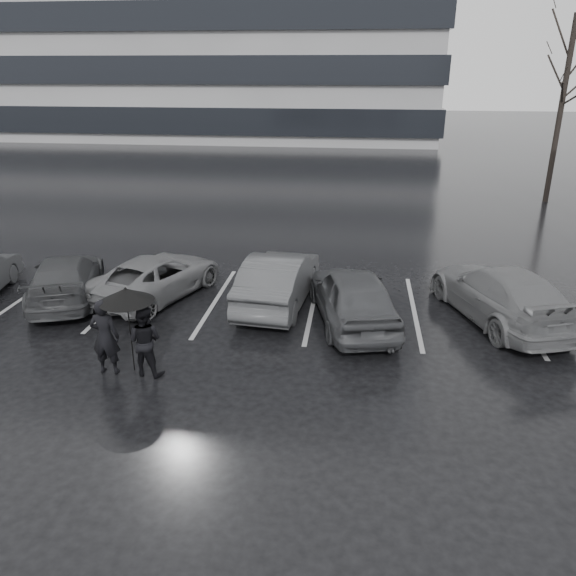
# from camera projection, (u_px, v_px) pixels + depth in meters

# --- Properties ---
(ground) EXTENTS (160.00, 160.00, 0.00)m
(ground) POSITION_uv_depth(u_px,v_px,m) (279.00, 345.00, 13.52)
(ground) COLOR black
(ground) RESTS_ON ground
(car_main) EXTENTS (2.73, 4.67, 1.49)m
(car_main) POSITION_uv_depth(u_px,v_px,m) (353.00, 296.00, 14.49)
(car_main) COLOR black
(car_main) RESTS_ON ground
(car_west_a) EXTENTS (1.97, 4.59, 1.47)m
(car_west_a) POSITION_uv_depth(u_px,v_px,m) (279.00, 279.00, 15.66)
(car_west_a) COLOR #29292B
(car_west_a) RESTS_ON ground
(car_west_b) EXTENTS (3.40, 4.82, 1.22)m
(car_west_b) POSITION_uv_depth(u_px,v_px,m) (156.00, 276.00, 16.22)
(car_west_b) COLOR #474649
(car_west_b) RESTS_ON ground
(car_west_c) EXTENTS (3.15, 4.73, 1.27)m
(car_west_c) POSITION_uv_depth(u_px,v_px,m) (66.00, 278.00, 16.01)
(car_west_c) COLOR black
(car_west_c) RESTS_ON ground
(car_east) EXTENTS (3.56, 5.38, 1.45)m
(car_east) POSITION_uv_depth(u_px,v_px,m) (501.00, 294.00, 14.68)
(car_east) COLOR #474649
(car_east) RESTS_ON ground
(pedestrian_left) EXTENTS (0.64, 0.42, 1.72)m
(pedestrian_left) POSITION_uv_depth(u_px,v_px,m) (105.00, 337.00, 12.03)
(pedestrian_left) COLOR black
(pedestrian_left) RESTS_ON ground
(pedestrian_right) EXTENTS (0.86, 0.72, 1.60)m
(pedestrian_right) POSITION_uv_depth(u_px,v_px,m) (145.00, 340.00, 12.01)
(pedestrian_right) COLOR black
(pedestrian_right) RESTS_ON ground
(umbrella) EXTENTS (1.16, 1.16, 1.97)m
(umbrella) POSITION_uv_depth(u_px,v_px,m) (126.00, 295.00, 11.76)
(umbrella) COLOR black
(umbrella) RESTS_ON ground
(stall_stripes) EXTENTS (19.72, 5.00, 0.00)m
(stall_stripes) POSITION_uv_depth(u_px,v_px,m) (264.00, 303.00, 15.92)
(stall_stripes) COLOR #97979A
(stall_stripes) RESTS_ON ground
(tree_north) EXTENTS (0.26, 0.26, 8.50)m
(tree_north) POSITION_uv_depth(u_px,v_px,m) (560.00, 112.00, 26.37)
(tree_north) COLOR black
(tree_north) RESTS_ON ground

